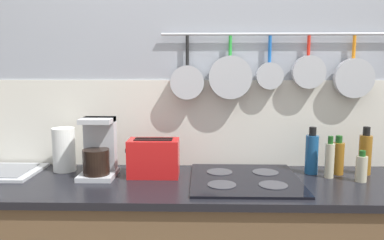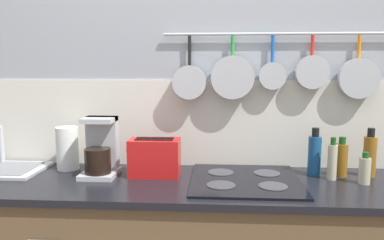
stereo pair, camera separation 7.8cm
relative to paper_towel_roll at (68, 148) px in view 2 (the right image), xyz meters
The scene contains 11 objects.
wall_back 0.92m from the paper_towel_roll, 10.82° to the left, with size 7.20×0.14×2.60m.
countertop 0.90m from the paper_towel_roll, 11.57° to the right, with size 3.23×0.61×0.03m.
paper_towel_roll is the anchor object (origin of this frame).
coffee_maker 0.23m from the paper_towel_roll, 23.20° to the right, with size 0.18×0.20×0.31m.
toaster 0.51m from the paper_towel_roll, 10.36° to the right, with size 0.28×0.14×0.20m.
cooktop 0.98m from the paper_towel_roll, ahead, with size 0.54×0.54×0.01m.
bottle_hot_sauce 1.33m from the paper_towel_roll, ahead, with size 0.07×0.07×0.25m.
bottle_cooking_wine 1.40m from the paper_towel_roll, ahead, with size 0.05×0.05×0.22m.
bottle_sesame_oil 1.47m from the paper_towel_roll, ahead, with size 0.06×0.06×0.21m.
bottle_olive_oil 1.54m from the paper_towel_roll, ahead, with size 0.05×0.05×0.16m.
bottle_dish_soap 1.61m from the paper_towel_roll, ahead, with size 0.07×0.07×0.25m.
Camera 2 is at (-0.05, -1.79, 1.46)m, focal length 35.00 mm.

